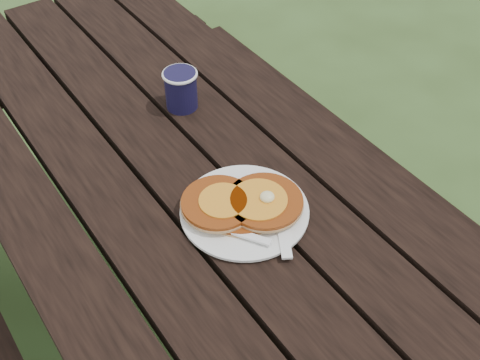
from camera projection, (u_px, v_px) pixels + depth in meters
ground at (200, 357)px, 1.79m from camera, size 60.00×60.00×0.00m
picnic_table at (193, 284)px, 1.53m from camera, size 1.36×1.80×0.75m
plate at (244, 211)px, 1.18m from camera, size 0.29×0.29×0.01m
pancake_stack at (243, 203)px, 1.17m from camera, size 0.22×0.20×0.04m
knife at (281, 222)px, 1.15m from camera, size 0.11×0.17×0.00m
fork at (243, 234)px, 1.12m from camera, size 0.11×0.15×0.01m
coffee_cup at (181, 87)px, 1.39m from camera, size 0.08×0.08×0.10m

